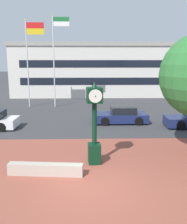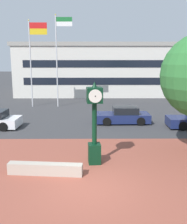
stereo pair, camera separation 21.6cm
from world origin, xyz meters
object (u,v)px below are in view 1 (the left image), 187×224
at_px(flagpole_secondary, 55,54).
at_px(civic_building, 117,69).
at_px(car_street_near, 121,116).
at_px(street_clock, 94,122).
at_px(flagpole_primary, 30,54).

relative_size(flagpole_secondary, civic_building, 0.31).
distance_m(car_street_near, civic_building, 20.71).
relative_size(street_clock, flagpole_secondary, 0.42).
relative_size(car_street_near, civic_building, 0.14).
bearing_deg(car_street_near, flagpole_secondary, 38.03).
relative_size(car_street_near, flagpole_primary, 0.47).
bearing_deg(civic_building, flagpole_primary, -128.38).
bearing_deg(flagpole_secondary, civic_building, 59.19).
bearing_deg(street_clock, civic_building, 75.79).
relative_size(street_clock, flagpole_primary, 0.44).
xyz_separation_m(street_clock, car_street_near, (2.31, 7.97, -1.42)).
height_order(street_clock, flagpole_secondary, flagpole_secondary).
distance_m(street_clock, car_street_near, 8.42).
bearing_deg(flagpole_primary, street_clock, -68.22).
distance_m(street_clock, flagpole_primary, 16.71).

